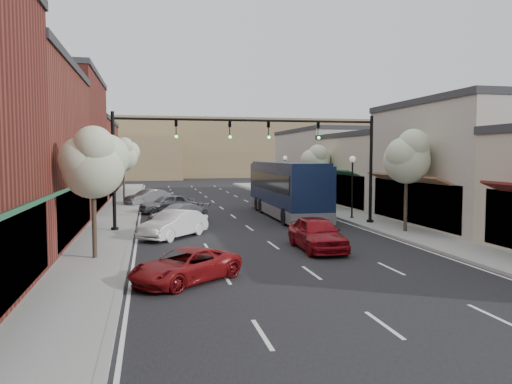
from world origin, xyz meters
TOP-DOWN VIEW (x-y plane):
  - ground at (0.00, 0.00)m, footprint 160.00×160.00m
  - sidewalk_left at (-8.40, 18.50)m, footprint 2.80×73.00m
  - sidewalk_right at (8.40, 18.50)m, footprint 2.80×73.00m
  - curb_left at (-7.00, 18.50)m, footprint 0.25×73.00m
  - curb_right at (7.00, 18.50)m, footprint 0.25×73.00m
  - bldg_left_midfar at (-14.24, 20.00)m, footprint 10.14×14.10m
  - bldg_left_far at (-14.22, 36.00)m, footprint 10.14×18.10m
  - bldg_right_midnear at (13.72, 6.00)m, footprint 9.14×12.10m
  - bldg_right_midfar at (13.70, 18.00)m, footprint 9.14×12.10m
  - bldg_right_far at (13.71, 32.00)m, footprint 9.14×16.10m
  - hill_far at (0.00, 90.00)m, footprint 120.00×30.00m
  - hill_near at (-25.00, 78.00)m, footprint 50.00×20.00m
  - signal_mast_right at (5.62, 8.00)m, footprint 8.22×0.46m
  - signal_mast_left at (-5.62, 8.00)m, footprint 8.22×0.46m
  - tree_right_near at (8.35, 3.94)m, footprint 2.85×2.65m
  - tree_right_far at (8.35, 19.94)m, footprint 2.85×2.65m
  - tree_left_near at (-8.25, -0.06)m, footprint 2.85×2.65m
  - tree_left_far at (-8.25, 25.94)m, footprint 2.85×2.65m
  - lamp_post_near at (7.80, 10.50)m, footprint 0.44×0.44m
  - lamp_post_far at (7.80, 28.00)m, footprint 0.44×0.44m
  - coach_bus at (3.80, 13.20)m, footprint 3.02×13.06m
  - red_hatchback at (1.72, 0.34)m, footprint 1.91×4.69m
  - parked_car_a at (-4.80, -4.42)m, footprint 4.54×4.20m
  - parked_car_b at (-4.73, 5.34)m, footprint 4.07×4.47m
  - parked_car_c at (-4.20, 10.86)m, footprint 4.66×4.23m
  - parked_car_d at (-4.64, 17.23)m, footprint 4.67×2.90m
  - parked_car_e at (-6.11, 23.98)m, footprint 4.32×3.71m

SIDE VIEW (x-z plane):
  - ground at x=0.00m, z-range 0.00..0.00m
  - curb_left at x=-7.00m, z-range -0.01..0.16m
  - curb_right at x=7.00m, z-range -0.01..0.16m
  - sidewalk_left at x=-8.40m, z-range 0.00..0.15m
  - sidewalk_right at x=8.40m, z-range 0.00..0.15m
  - parked_car_a at x=-4.80m, z-range 0.00..1.18m
  - parked_car_c at x=-4.20m, z-range 0.00..1.31m
  - parked_car_e at x=-6.11m, z-range 0.00..1.41m
  - parked_car_b at x=-4.73m, z-range 0.00..1.48m
  - parked_car_d at x=-4.64m, z-range 0.00..1.48m
  - red_hatchback at x=1.72m, z-range 0.00..1.59m
  - coach_bus at x=3.80m, z-range 0.07..4.05m
  - lamp_post_near at x=7.80m, z-range 0.79..5.23m
  - lamp_post_far at x=7.80m, z-range 0.79..5.23m
  - bldg_right_midfar at x=13.70m, z-range -0.03..6.37m
  - bldg_right_far at x=13.71m, z-range -0.04..7.36m
  - bldg_right_midnear at x=13.72m, z-range -0.04..7.86m
  - tree_right_far at x=8.35m, z-range 1.28..6.70m
  - hill_near at x=-25.00m, z-range 0.00..8.00m
  - bldg_left_far at x=-14.22m, z-range -0.04..8.36m
  - tree_left_near at x=-8.25m, z-range 1.38..7.07m
  - tree_right_near at x=8.35m, z-range 1.47..7.43m
  - tree_left_far at x=-8.25m, z-range 1.54..7.67m
  - signal_mast_right at x=5.62m, z-range 1.12..8.12m
  - signal_mast_left at x=-5.62m, z-range 1.12..8.12m
  - bldg_left_midfar at x=-14.24m, z-range -0.05..10.85m
  - hill_far at x=0.00m, z-range 0.00..12.00m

